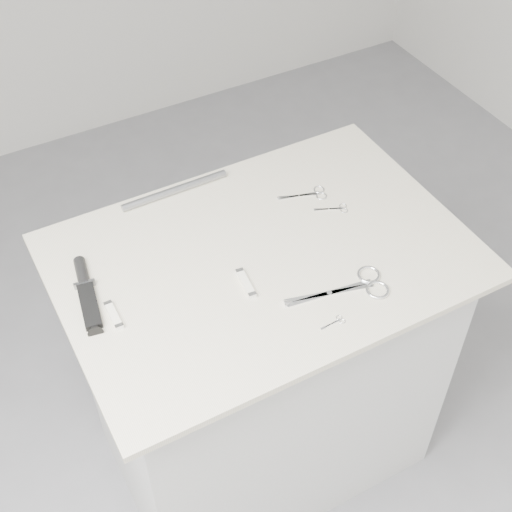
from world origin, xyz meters
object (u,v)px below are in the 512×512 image
pocket_knife_a (114,315)px  large_shears (358,286)px  plinth (263,367)px  pocket_knife_b (246,283)px  embroidery_scissors_b (336,209)px  tiny_scissors (335,322)px  sheathed_knife (86,290)px  embroidery_scissors_a (311,194)px  metal_rail (175,190)px

pocket_knife_a → large_shears: bearing=-108.5°
plinth → pocket_knife_b: (-0.09, -0.07, 0.48)m
embroidery_scissors_b → pocket_knife_b: size_ratio=0.93×
tiny_scissors → sheathed_knife: size_ratio=0.28×
plinth → embroidery_scissors_a: bearing=31.6°
pocket_knife_a → embroidery_scissors_b: bearing=-83.1°
embroidery_scissors_b → pocket_knife_b: 0.35m
sheathed_knife → plinth: bearing=-92.0°
large_shears → tiny_scissors: size_ratio=4.03×
large_shears → pocket_knife_b: pocket_knife_b is taller
embroidery_scissors_a → sheathed_knife: sheathed_knife is taller
tiny_scissors → metal_rail: (-0.13, 0.58, 0.01)m
embroidery_scissors_b → metal_rail: (-0.34, 0.26, 0.01)m
pocket_knife_a → tiny_scissors: bearing=-119.5°
sheathed_knife → metal_rail: sheathed_knife is taller
plinth → large_shears: size_ratio=3.62×
large_shears → metal_rail: (-0.24, 0.51, 0.01)m
large_shears → metal_rail: bearing=126.0°
plinth → large_shears: bearing=-54.7°
pocket_knife_a → metal_rail: bearing=-41.3°
tiny_scissors → sheathed_knife: 0.58m
pocket_knife_b → embroidery_scissors_b: bearing=-63.1°
embroidery_scissors_b → sheathed_knife: (-0.67, 0.03, 0.01)m
embroidery_scissors_a → embroidery_scissors_b: same height
embroidery_scissors_a → pocket_knife_a: bearing=-149.0°
pocket_knife_a → metal_rail: metal_rail is taller
metal_rail → large_shears: bearing=-65.1°
metal_rail → tiny_scissors: bearing=-76.9°
embroidery_scissors_a → tiny_scissors: size_ratio=2.13×
plinth → large_shears: (0.14, -0.20, 0.47)m
plinth → sheathed_knife: size_ratio=4.06×
embroidery_scissors_a → metal_rail: (-0.32, 0.18, 0.01)m
large_shears → embroidery_scissors_b: bearing=78.7°
plinth → pocket_knife_a: bearing=-178.4°
plinth → tiny_scissors: bearing=-81.9°
embroidery_scissors_b → tiny_scissors: same height
plinth → sheathed_knife: sheathed_knife is taller
sheathed_knife → pocket_knife_a: bearing=-153.3°
sheathed_knife → pocket_knife_b: 0.37m
embroidery_scissors_b → pocket_knife_a: bearing=-150.3°
sheathed_knife → large_shears: bearing=-107.2°
embroidery_scissors_a → embroidery_scissors_b: bearing=-54.5°
large_shears → pocket_knife_b: size_ratio=2.66×
tiny_scissors → pocket_knife_b: 0.23m
plinth → sheathed_knife: (-0.42, 0.09, 0.48)m
tiny_scissors → sheathed_knife: sheathed_knife is taller
large_shears → pocket_knife_b: 0.26m
embroidery_scissors_a → metal_rail: bearing=168.0°
pocket_knife_b → plinth: bearing=-45.3°
tiny_scissors → pocket_knife_a: 0.50m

